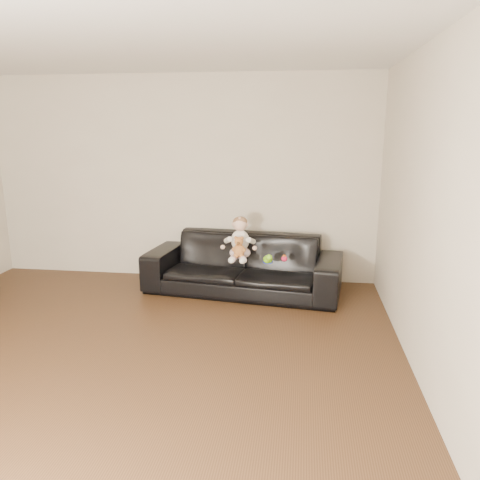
# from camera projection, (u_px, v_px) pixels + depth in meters

# --- Properties ---
(floor) EXTENTS (5.50, 5.50, 0.00)m
(floor) POSITION_uv_depth(u_px,v_px,m) (96.00, 382.00, 3.66)
(floor) COLOR #462C18
(floor) RESTS_ON ground
(ceiling) EXTENTS (5.50, 5.50, 0.00)m
(ceiling) POSITION_uv_depth(u_px,v_px,m) (68.00, 24.00, 3.06)
(ceiling) COLOR beige
(ceiling) RESTS_ON ground
(wall_back) EXTENTS (5.00, 0.00, 5.00)m
(wall_back) POSITION_uv_depth(u_px,v_px,m) (181.00, 179.00, 6.01)
(wall_back) COLOR beige
(wall_back) RESTS_ON ground
(wall_right) EXTENTS (0.00, 5.50, 5.50)m
(wall_right) POSITION_uv_depth(u_px,v_px,m) (447.00, 229.00, 3.03)
(wall_right) COLOR beige
(wall_right) RESTS_ON ground
(sofa) EXTENTS (2.41, 1.19, 0.68)m
(sofa) POSITION_uv_depth(u_px,v_px,m) (243.00, 264.00, 5.64)
(sofa) COLOR black
(sofa) RESTS_ON floor
(baby) EXTENTS (0.34, 0.42, 0.50)m
(baby) POSITION_uv_depth(u_px,v_px,m) (240.00, 240.00, 5.44)
(baby) COLOR silver
(baby) RESTS_ON sofa
(teddy_bear) EXTENTS (0.13, 0.14, 0.24)m
(teddy_bear) POSITION_uv_depth(u_px,v_px,m) (239.00, 247.00, 5.31)
(teddy_bear) COLOR #B36C33
(teddy_bear) RESTS_ON sofa
(toy_green) EXTENTS (0.11, 0.13, 0.09)m
(toy_green) POSITION_uv_depth(u_px,v_px,m) (268.00, 259.00, 5.29)
(toy_green) COLOR #7BD719
(toy_green) RESTS_ON sofa
(toy_rattle) EXTENTS (0.09, 0.09, 0.07)m
(toy_rattle) POSITION_uv_depth(u_px,v_px,m) (284.00, 259.00, 5.36)
(toy_rattle) COLOR #EC1B47
(toy_rattle) RESTS_ON sofa
(toy_blue_disc) EXTENTS (0.12, 0.12, 0.02)m
(toy_blue_disc) POSITION_uv_depth(u_px,v_px,m) (268.00, 262.00, 5.33)
(toy_blue_disc) COLOR #1829C6
(toy_blue_disc) RESTS_ON sofa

